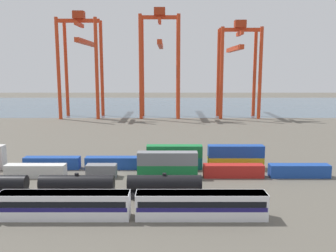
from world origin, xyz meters
TOP-DOWN VIEW (x-y plane):
  - ground_plane at (0.00, 40.00)m, footprint 420.00×420.00m
  - harbour_water at (0.00, 139.62)m, footprint 400.00×110.00m
  - passenger_train at (-4.43, -22.28)m, footprint 59.13×3.14m
  - freight_tank_row at (-4.78, -13.56)m, footprint 42.42×2.73m
  - shipping_container_1 at (-16.07, -2.18)m, footprint 12.10×2.44m
  - shipping_container_2 at (-2.73, -2.18)m, footprint 6.04×2.44m
  - shipping_container_3 at (10.61, -2.18)m, footprint 12.10×2.44m
  - shipping_container_4 at (10.61, -2.18)m, footprint 12.10×2.44m
  - shipping_container_5 at (23.96, -2.18)m, footprint 12.10×2.44m
  - shipping_container_6 at (37.30, -2.18)m, footprint 12.10×2.44m
  - shipping_container_9 at (-14.70, 3.99)m, footprint 12.10×2.44m
  - shipping_container_10 at (-1.28, 3.99)m, footprint 12.10×2.44m
  - shipping_container_11 at (12.13, 3.99)m, footprint 12.10×2.44m
  - shipping_container_12 at (12.13, 3.99)m, footprint 12.10×2.44m
  - shipping_container_13 at (25.54, 3.99)m, footprint 12.10×2.44m
  - shipping_container_14 at (25.54, 3.99)m, footprint 12.10×2.44m
  - gantry_crane_west at (-27.70, 90.36)m, footprint 17.86×39.12m
  - gantry_crane_central at (7.13, 90.75)m, footprint 17.73×41.14m
  - gantry_crane_east at (41.96, 90.05)m, footprint 18.12×35.34m

SIDE VIEW (x-z plane):
  - ground_plane at x=0.00m, z-range 0.00..0.00m
  - harbour_water at x=0.00m, z-range 0.00..0.01m
  - shipping_container_1 at x=-16.07m, z-range 0.00..2.60m
  - shipping_container_2 at x=-2.73m, z-range 0.00..2.60m
  - shipping_container_3 at x=10.61m, z-range 0.00..2.60m
  - shipping_container_5 at x=23.96m, z-range 0.00..2.60m
  - shipping_container_6 at x=37.30m, z-range 0.00..2.60m
  - shipping_container_9 at x=-14.70m, z-range 0.00..2.60m
  - shipping_container_10 at x=-1.28m, z-range 0.00..2.60m
  - shipping_container_11 at x=12.13m, z-range 0.00..2.60m
  - shipping_container_13 at x=25.54m, z-range 0.00..2.60m
  - freight_tank_row at x=-4.78m, z-range -0.14..4.05m
  - passenger_train at x=-4.43m, z-range 0.19..4.09m
  - shipping_container_4 at x=10.61m, z-range 2.60..5.20m
  - shipping_container_12 at x=12.13m, z-range 2.60..5.20m
  - shipping_container_14 at x=25.54m, z-range 2.60..5.20m
  - gantry_crane_east at x=41.96m, z-range 4.79..47.03m
  - gantry_crane_west at x=-27.70m, z-range 5.19..51.22m
  - gantry_crane_central at x=7.13m, z-range 4.84..52.29m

